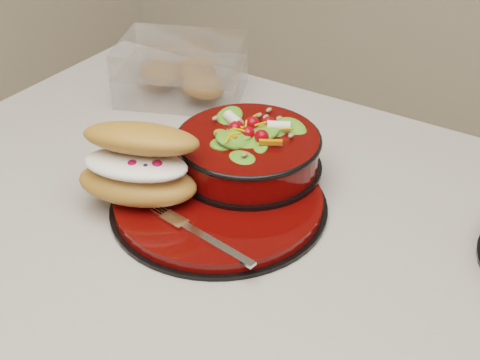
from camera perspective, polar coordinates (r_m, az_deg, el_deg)
The scene contains 5 objects.
dinner_plate at distance 0.87m, azimuth -1.81°, elevation -1.88°, with size 0.28×0.28×0.02m.
salad_bowl at distance 0.90m, azimuth 0.71°, elevation 2.81°, with size 0.20×0.20×0.09m.
croissant at distance 0.85m, azimuth -8.62°, elevation 1.34°, with size 0.18×0.15×0.10m.
fork at distance 0.79m, azimuth -3.16°, elevation -4.82°, with size 0.15×0.04×0.00m.
pastry_box at distance 1.14m, azimuth -4.95°, elevation 9.30°, with size 0.24×0.21×0.09m.
Camera 1 is at (0.27, -0.57, 1.42)m, focal length 50.00 mm.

